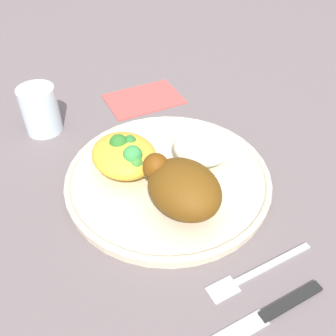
# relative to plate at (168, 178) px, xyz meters

# --- Properties ---
(ground_plane) EXTENTS (2.00, 2.00, 0.00)m
(ground_plane) POSITION_rel_plate_xyz_m (0.00, 0.00, -0.01)
(ground_plane) COLOR #695C5E
(plate) EXTENTS (0.29, 0.29, 0.02)m
(plate) POSITION_rel_plate_xyz_m (0.00, 0.00, 0.00)
(plate) COLOR beige
(plate) RESTS_ON ground_plane
(roasted_chicken) EXTENTS (0.11, 0.08, 0.06)m
(roasted_chicken) POSITION_rel_plate_xyz_m (-0.06, 0.02, 0.04)
(roasted_chicken) COLOR brown
(roasted_chicken) RESTS_ON plate
(rice_pile) EXTENTS (0.08, 0.09, 0.04)m
(rice_pile) POSITION_rel_plate_xyz_m (0.00, -0.06, 0.03)
(rice_pile) COLOR white
(rice_pile) RESTS_ON plate
(mac_cheese_with_broccoli) EXTENTS (0.10, 0.09, 0.05)m
(mac_cheese_with_broccoli) POSITION_rel_plate_xyz_m (0.05, 0.04, 0.03)
(mac_cheese_with_broccoli) COLOR gold
(mac_cheese_with_broccoli) RESTS_ON plate
(fork) EXTENTS (0.03, 0.14, 0.01)m
(fork) POSITION_rel_plate_xyz_m (-0.18, 0.01, -0.01)
(fork) COLOR #B2B2B7
(fork) RESTS_ON ground_plane
(knife) EXTENTS (0.04, 0.19, 0.01)m
(knife) POSITION_rel_plate_xyz_m (-0.22, 0.03, -0.01)
(knife) COLOR black
(knife) RESTS_ON ground_plane
(water_glass) EXTENTS (0.06, 0.06, 0.08)m
(water_glass) POSITION_rel_plate_xyz_m (0.23, 0.09, 0.03)
(water_glass) COLOR silver
(water_glass) RESTS_ON ground_plane
(napkin) EXTENTS (0.12, 0.15, 0.00)m
(napkin) POSITION_rel_plate_xyz_m (0.21, -0.09, -0.01)
(napkin) COLOR #DB4C47
(napkin) RESTS_ON ground_plane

